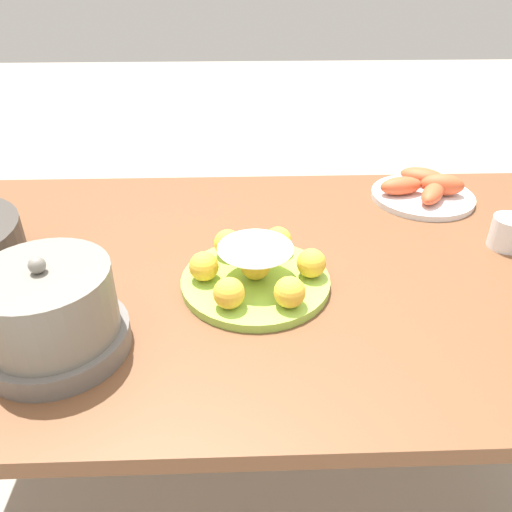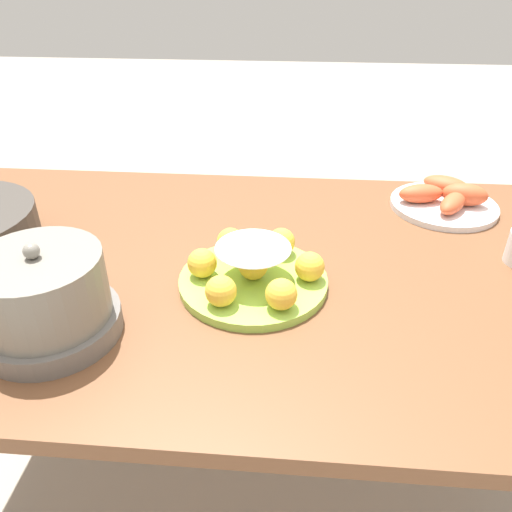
{
  "view_description": "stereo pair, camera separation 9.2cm",
  "coord_description": "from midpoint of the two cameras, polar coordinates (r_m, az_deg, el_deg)",
  "views": [
    {
      "loc": [
        0.02,
        0.81,
        1.29
      ],
      "look_at": [
        -0.0,
        0.04,
        0.8
      ],
      "focal_mm": 35.0,
      "sensor_mm": 36.0,
      "label": 1
    },
    {
      "loc": [
        -0.07,
        0.81,
        1.29
      ],
      "look_at": [
        -0.0,
        0.04,
        0.8
      ],
      "focal_mm": 35.0,
      "sensor_mm": 36.0,
      "label": 2
    }
  ],
  "objects": [
    {
      "name": "ground_plane",
      "position": [
        1.52,
        -2.05,
        -25.76
      ],
      "size": [
        12.0,
        12.0,
        0.0
      ],
      "primitive_type": "plane",
      "color": "#9E9384"
    },
    {
      "name": "dining_table",
      "position": [
        1.02,
        -2.77,
        -5.4
      ],
      "size": [
        1.57,
        0.86,
        0.76
      ],
      "color": "brown",
      "rests_on": "ground_plane"
    },
    {
      "name": "cake_plate",
      "position": [
        0.89,
        -2.78,
        -1.74
      ],
      "size": [
        0.27,
        0.27,
        0.09
      ],
      "color": "#99CC4C",
      "rests_on": "dining_table"
    },
    {
      "name": "seafood_platter",
      "position": [
        1.27,
        16.68,
        7.18
      ],
      "size": [
        0.24,
        0.24,
        0.06
      ],
      "color": "silver",
      "rests_on": "dining_table"
    },
    {
      "name": "cup_near",
      "position": [
        1.11,
        24.82,
        2.37
      ],
      "size": [
        0.07,
        0.07,
        0.07
      ],
      "color": "white",
      "rests_on": "dining_table"
    },
    {
      "name": "warming_pot",
      "position": [
        0.81,
        -25.49,
        -6.11
      ],
      "size": [
        0.22,
        0.22,
        0.16
      ],
      "color": "#66605B",
      "rests_on": "dining_table"
    }
  ]
}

